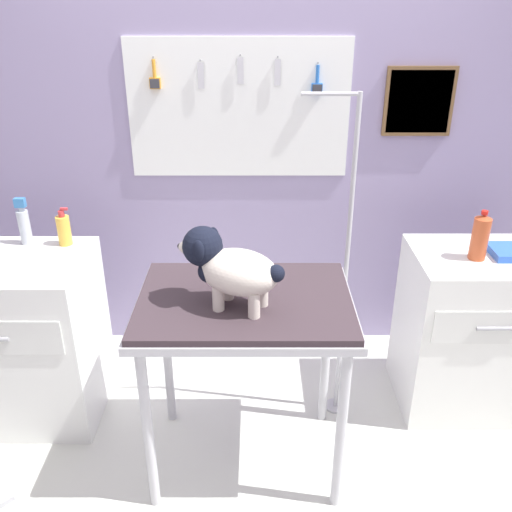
# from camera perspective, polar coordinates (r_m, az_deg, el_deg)

# --- Properties ---
(ground) EXTENTS (4.40, 4.00, 0.04)m
(ground) POSITION_cam_1_polar(r_m,az_deg,el_deg) (2.67, -0.12, -23.76)
(ground) COLOR silver
(rear_wall_panel) EXTENTS (4.00, 0.11, 2.30)m
(rear_wall_panel) POSITION_cam_1_polar(r_m,az_deg,el_deg) (3.13, -0.00, 9.97)
(rear_wall_panel) COLOR #9689B0
(rear_wall_panel) RESTS_ON ground
(grooming_table) EXTENTS (0.90, 0.65, 0.88)m
(grooming_table) POSITION_cam_1_polar(r_m,az_deg,el_deg) (2.32, -1.09, -6.36)
(grooming_table) COLOR #B7B7BC
(grooming_table) RESTS_ON ground
(grooming_arm) EXTENTS (0.29, 0.11, 1.64)m
(grooming_arm) POSITION_cam_1_polar(r_m,az_deg,el_deg) (2.65, 9.06, -2.57)
(grooming_arm) COLOR #B7B7BC
(grooming_arm) RESTS_ON ground
(dog) EXTENTS (0.43, 0.30, 0.32)m
(dog) POSITION_cam_1_polar(r_m,az_deg,el_deg) (2.13, -2.79, -1.12)
(dog) COLOR silver
(dog) RESTS_ON grooming_table
(counter_left) EXTENTS (0.80, 0.58, 0.87)m
(counter_left) POSITION_cam_1_polar(r_m,az_deg,el_deg) (3.05, -23.49, -7.75)
(counter_left) COLOR silver
(counter_left) RESTS_ON ground
(cabinet_right) EXTENTS (0.68, 0.54, 0.86)m
(cabinet_right) POSITION_cam_1_polar(r_m,az_deg,el_deg) (3.07, 21.38, -7.18)
(cabinet_right) COLOR white
(cabinet_right) RESTS_ON ground
(pump_bottle_white) EXTENTS (0.06, 0.06, 0.24)m
(pump_bottle_white) POSITION_cam_1_polar(r_m,az_deg,el_deg) (2.95, -22.77, 3.05)
(pump_bottle_white) COLOR #AEB5BF
(pump_bottle_white) RESTS_ON counter_left
(shampoo_bottle) EXTENTS (0.07, 0.07, 0.19)m
(shampoo_bottle) POSITION_cam_1_polar(r_m,az_deg,el_deg) (2.88, -19.16, 2.58)
(shampoo_bottle) COLOR gold
(shampoo_bottle) RESTS_ON counter_left
(soda_bottle) EXTENTS (0.08, 0.08, 0.24)m
(soda_bottle) POSITION_cam_1_polar(r_m,az_deg,el_deg) (2.78, 22.21, 1.83)
(soda_bottle) COLOR #BD4F29
(soda_bottle) RESTS_ON cabinet_right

